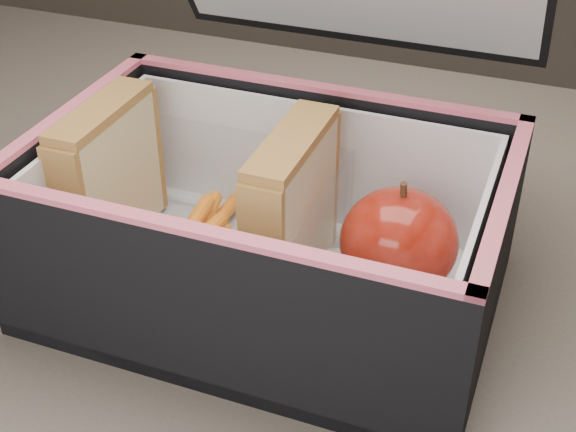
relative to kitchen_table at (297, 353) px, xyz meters
The scene contains 8 objects.
kitchen_table is the anchor object (origin of this frame).
lunch_bag 0.16m from the kitchen_table, 100.75° to the right, with size 0.31×0.31×0.29m.
plastic_tub 0.16m from the kitchen_table, 148.37° to the right, with size 0.19×0.13×0.08m, color white, non-canonical shape.
sandwich_left 0.21m from the kitchen_table, 164.07° to the right, with size 0.03×0.10×0.11m.
sandwich_right 0.17m from the kitchen_table, 75.62° to the right, with size 0.03×0.10×0.11m.
carrot_sticks 0.15m from the kitchen_table, 143.39° to the right, with size 0.04×0.15×0.03m.
paper_napkin 0.14m from the kitchen_table, 17.62° to the right, with size 0.08×0.08×0.01m, color white.
red_apple 0.17m from the kitchen_table, 16.60° to the right, with size 0.09×0.09×0.08m.
Camera 1 is at (0.17, -0.45, 1.12)m, focal length 50.00 mm.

